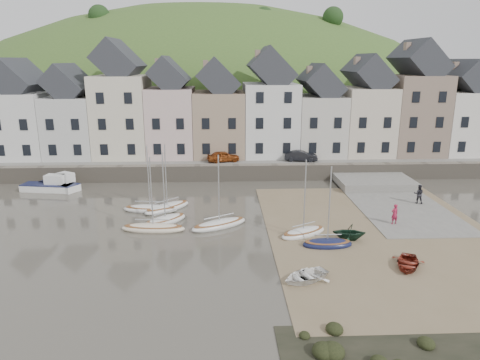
{
  "coord_description": "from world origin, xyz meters",
  "views": [
    {
      "loc": [
        -1.58,
        -31.99,
        13.37
      ],
      "look_at": [
        0.0,
        6.0,
        3.0
      ],
      "focal_mm": 33.12,
      "sensor_mm": 36.0,
      "label": 1
    }
  ],
  "objects_px": {
    "person_red": "(395,214)",
    "rowboat_green": "(349,232)",
    "sailboat_0": "(150,209)",
    "car_left": "(223,156)",
    "person_dark": "(419,194)",
    "rowboat_red": "(407,263)",
    "rowboat_white": "(305,276)",
    "car_right": "(301,156)"
  },
  "relations": [
    {
      "from": "person_red",
      "to": "car_left",
      "type": "relative_size",
      "value": 0.45
    },
    {
      "from": "sailboat_0",
      "to": "car_left",
      "type": "bearing_deg",
      "value": 62.58
    },
    {
      "from": "rowboat_white",
      "to": "rowboat_green",
      "type": "distance_m",
      "value": 7.75
    },
    {
      "from": "person_dark",
      "to": "car_left",
      "type": "distance_m",
      "value": 22.11
    },
    {
      "from": "rowboat_white",
      "to": "person_red",
      "type": "distance_m",
      "value": 13.15
    },
    {
      "from": "rowboat_green",
      "to": "car_left",
      "type": "relative_size",
      "value": 0.64
    },
    {
      "from": "rowboat_green",
      "to": "car_left",
      "type": "bearing_deg",
      "value": -145.98
    },
    {
      "from": "person_red",
      "to": "rowboat_green",
      "type": "bearing_deg",
      "value": 18.37
    },
    {
      "from": "sailboat_0",
      "to": "rowboat_white",
      "type": "relative_size",
      "value": 2.02
    },
    {
      "from": "car_left",
      "to": "car_right",
      "type": "relative_size",
      "value": 0.97
    },
    {
      "from": "car_left",
      "to": "sailboat_0",
      "type": "bearing_deg",
      "value": 140.82
    },
    {
      "from": "rowboat_white",
      "to": "car_right",
      "type": "relative_size",
      "value": 0.8
    },
    {
      "from": "sailboat_0",
      "to": "person_red",
      "type": "bearing_deg",
      "value": -11.72
    },
    {
      "from": "rowboat_white",
      "to": "rowboat_red",
      "type": "height_order",
      "value": "rowboat_white"
    },
    {
      "from": "person_red",
      "to": "person_dark",
      "type": "xyz_separation_m",
      "value": [
        4.36,
        5.31,
        0.05
      ]
    },
    {
      "from": "person_dark",
      "to": "rowboat_green",
      "type": "bearing_deg",
      "value": 61.91
    },
    {
      "from": "rowboat_green",
      "to": "car_right",
      "type": "xyz_separation_m",
      "value": [
        -0.14,
        20.45,
        1.54
      ]
    },
    {
      "from": "person_red",
      "to": "car_left",
      "type": "bearing_deg",
      "value": -65.9
    },
    {
      "from": "sailboat_0",
      "to": "rowboat_red",
      "type": "relative_size",
      "value": 2.11
    },
    {
      "from": "sailboat_0",
      "to": "person_dark",
      "type": "xyz_separation_m",
      "value": [
        25.25,
        0.98,
        0.77
      ]
    },
    {
      "from": "rowboat_green",
      "to": "person_dark",
      "type": "distance_m",
      "value": 12.34
    },
    {
      "from": "person_red",
      "to": "car_right",
      "type": "relative_size",
      "value": 0.44
    },
    {
      "from": "rowboat_green",
      "to": "rowboat_red",
      "type": "relative_size",
      "value": 0.82
    },
    {
      "from": "sailboat_0",
      "to": "rowboat_red",
      "type": "height_order",
      "value": "sailboat_0"
    },
    {
      "from": "rowboat_green",
      "to": "rowboat_white",
      "type": "bearing_deg",
      "value": -26.59
    },
    {
      "from": "rowboat_red",
      "to": "person_dark",
      "type": "relative_size",
      "value": 1.64
    },
    {
      "from": "person_red",
      "to": "car_left",
      "type": "xyz_separation_m",
      "value": [
        -14.13,
        17.37,
        1.27
      ]
    },
    {
      "from": "sailboat_0",
      "to": "car_left",
      "type": "xyz_separation_m",
      "value": [
        6.76,
        13.03,
        1.99
      ]
    },
    {
      "from": "sailboat_0",
      "to": "car_left",
      "type": "distance_m",
      "value": 14.82
    },
    {
      "from": "person_dark",
      "to": "car_left",
      "type": "height_order",
      "value": "car_left"
    },
    {
      "from": "person_dark",
      "to": "car_right",
      "type": "bearing_deg",
      "value": -33.66
    },
    {
      "from": "person_dark",
      "to": "rowboat_red",
      "type": "bearing_deg",
      "value": 82.89
    },
    {
      "from": "rowboat_green",
      "to": "car_left",
      "type": "xyz_separation_m",
      "value": [
        -9.45,
        20.45,
        1.54
      ]
    },
    {
      "from": "car_left",
      "to": "car_right",
      "type": "distance_m",
      "value": 9.31
    },
    {
      "from": "sailboat_0",
      "to": "rowboat_white",
      "type": "distance_m",
      "value": 18.0
    },
    {
      "from": "rowboat_white",
      "to": "rowboat_red",
      "type": "xyz_separation_m",
      "value": [
        7.1,
        1.5,
        -0.01
      ]
    },
    {
      "from": "rowboat_red",
      "to": "rowboat_white",
      "type": "bearing_deg",
      "value": -142.88
    },
    {
      "from": "person_dark",
      "to": "car_left",
      "type": "xyz_separation_m",
      "value": [
        -18.49,
        12.06,
        1.22
      ]
    },
    {
      "from": "sailboat_0",
      "to": "car_left",
      "type": "height_order",
      "value": "sailboat_0"
    },
    {
      "from": "rowboat_white",
      "to": "person_dark",
      "type": "xyz_separation_m",
      "value": [
        13.57,
        14.67,
        0.65
      ]
    },
    {
      "from": "person_red",
      "to": "car_right",
      "type": "bearing_deg",
      "value": -89.52
    },
    {
      "from": "sailboat_0",
      "to": "rowboat_green",
      "type": "xyz_separation_m",
      "value": [
        16.21,
        -7.42,
        0.44
      ]
    }
  ]
}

